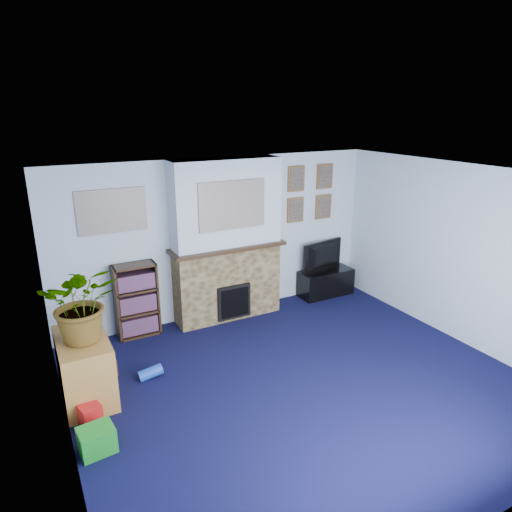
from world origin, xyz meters
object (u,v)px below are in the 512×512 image
bookshelf (137,302)px  television (326,256)px  tv_stand (326,282)px  sideboard (85,369)px

bookshelf → television: bearing=-1.0°
bookshelf → tv_stand: bearing=-1.4°
tv_stand → television: (0.00, 0.02, 0.46)m
sideboard → television: bearing=15.6°
bookshelf → sideboard: 1.48m
tv_stand → television: size_ratio=1.10×
tv_stand → sideboard: 4.22m
television → tv_stand: bearing=79.9°
tv_stand → bookshelf: bookshelf is taller
tv_stand → television: bearing=90.0°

